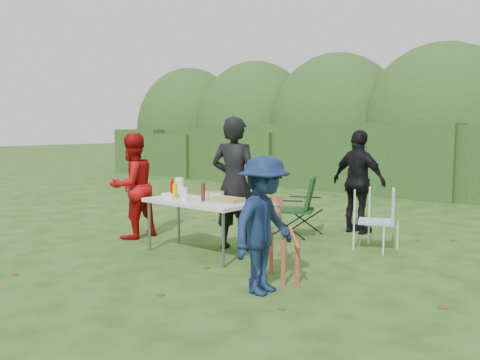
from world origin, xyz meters
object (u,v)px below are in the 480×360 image
Objects in this scene: ketchup_bottle at (172,189)px; lawn_chair at (376,219)px; paper_towel_roll at (179,187)px; person_cook at (235,184)px; child at (264,225)px; dog at (284,241)px; mustard_bottle at (175,191)px; camping_chair at (296,206)px; beer_bottle at (203,192)px; folding_table at (199,204)px; person_black_puffy at (359,182)px; person_red_jacket at (132,186)px.

lawn_chair is at bearing 38.75° from ketchup_bottle.
person_cook is at bearing 30.48° from paper_towel_roll.
child reaches higher than dog.
mustard_bottle is (-1.98, 0.63, 0.13)m from child.
mustard_bottle is at bearing 32.63° from person_cook.
dog is (1.32, -0.71, -0.50)m from person_cook.
ketchup_bottle is at bearing 38.06° from camping_chair.
camping_chair is 3.99× the size of beer_bottle.
lawn_chair is at bearing 45.76° from folding_table.
ketchup_bottle is (-2.12, 0.71, 0.14)m from child.
person_cook is 2.28m from person_black_puffy.
child is at bearing 75.53° from person_red_jacket.
person_cook is 1.30× the size of child.
mustard_bottle is 0.77× the size of paper_towel_roll.
child reaches higher than mustard_bottle.
ketchup_bottle is (1.03, -0.12, 0.04)m from person_red_jacket.
camping_chair is 1.10× the size of lawn_chair.
child is at bearing 110.29° from person_black_puffy.
dog is at bearing 60.06° from lawn_chair.
child reaches higher than beer_bottle.
person_red_jacket reaches higher than dog.
ketchup_bottle is at bearing -178.91° from folding_table.
ketchup_bottle is (-0.49, -0.01, 0.16)m from folding_table.
mustard_bottle is (-1.86, 0.09, 0.41)m from dog.
child is 2.24m from ketchup_bottle.
person_black_puffy is 1.74× the size of camping_chair.
folding_table is at bearing 52.03° from camping_chair.
ketchup_bottle reaches higher than dog.
mustard_bottle reaches higher than folding_table.
lawn_chair is (1.73, 1.77, -0.25)m from folding_table.
folding_table is at bearing 86.12° from person_red_jacket.
dog is 1.04× the size of lawn_chair.
person_cook is 1.11× the size of person_black_puffy.
person_red_jacket reaches higher than folding_table.
ketchup_bottle reaches higher than lawn_chair.
camping_chair is at bearing 61.49° from paper_towel_roll.
paper_towel_roll is at bearing 92.09° from ketchup_bottle.
dog is 2.07m from paper_towel_roll.
person_cook is at bearing 54.98° from camping_chair.
ketchup_bottle is (-0.14, 0.08, 0.01)m from mustard_bottle.
dog is (3.03, -0.30, -0.38)m from person_red_jacket.
camping_chair reaches higher than mustard_bottle.
person_cook is 9.31× the size of mustard_bottle.
person_red_jacket reaches higher than paper_towel_roll.
paper_towel_roll is at bearing 165.67° from folding_table.
person_black_puffy is 6.42× the size of paper_towel_roll.
person_red_jacket is 1.03m from paper_towel_roll.
mustard_bottle is 0.16m from ketchup_bottle.
person_red_jacket is (-1.71, -0.41, -0.12)m from person_cook.
lawn_chair is (0.10, 2.49, -0.28)m from child.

